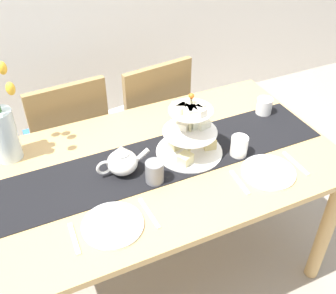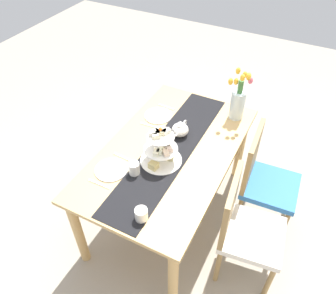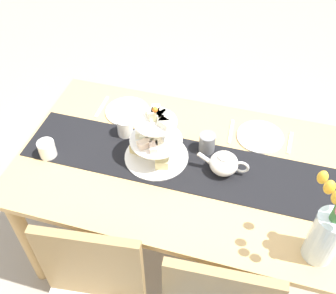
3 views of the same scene
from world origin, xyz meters
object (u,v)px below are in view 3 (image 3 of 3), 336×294
at_px(tiered_cake_stand, 156,141).
at_px(tulip_vase, 328,231).
at_px(fork_right, 154,117).
at_px(knife_right, 102,107).
at_px(cream_jug, 47,149).
at_px(mug_white_text, 125,127).
at_px(teapot, 224,163).
at_px(knife_left, 231,131).
at_px(dining_table, 183,178).
at_px(mug_grey, 207,143).
at_px(dinner_plate_right, 127,111).
at_px(fork_left, 290,143).
at_px(dinner_plate_left, 260,137).

distance_m(tiered_cake_stand, tulip_vase, 0.80).
height_order(fork_right, knife_right, same).
bearing_deg(cream_jug, mug_white_text, -142.25).
height_order(tiered_cake_stand, teapot, tiered_cake_stand).
height_order(cream_jug, knife_left, cream_jug).
distance_m(fork_right, mug_white_text, 0.19).
height_order(dining_table, knife_right, knife_right).
bearing_deg(tiered_cake_stand, dining_table, -179.73).
relative_size(cream_jug, mug_grey, 0.89).
relative_size(tiered_cake_stand, dinner_plate_right, 1.32).
relative_size(cream_jug, knife_left, 0.50).
bearing_deg(mug_grey, fork_right, -26.58).
xyz_separation_m(fork_left, fork_right, (0.70, 0.00, 0.00)).
bearing_deg(teapot, dinner_plate_right, -25.47).
height_order(tulip_vase, fork_left, tulip_vase).
distance_m(tiered_cake_stand, cream_jug, 0.51).
relative_size(dinner_plate_left, mug_white_text, 2.42).
relative_size(fork_right, mug_grey, 1.58).
relative_size(dining_table, mug_white_text, 16.32).
bearing_deg(fork_right, cream_jug, 44.70).
relative_size(fork_left, mug_grey, 1.58).
distance_m(dinner_plate_left, knife_right, 0.84).
xyz_separation_m(teapot, mug_white_text, (0.51, -0.11, -0.01)).
xyz_separation_m(teapot, fork_right, (0.41, -0.27, -0.06)).
xyz_separation_m(tiered_cake_stand, mug_white_text, (0.19, -0.11, -0.06)).
relative_size(dining_table, fork_right, 10.34).
xyz_separation_m(tiered_cake_stand, cream_jug, (0.49, 0.13, -0.07)).
height_order(teapot, knife_left, teapot).
bearing_deg(knife_left, tulip_vase, 126.58).
bearing_deg(dining_table, mug_white_text, -18.18).
xyz_separation_m(teapot, tulip_vase, (-0.42, 0.31, 0.11)).
bearing_deg(fork_left, knife_right, 0.00).
bearing_deg(fork_right, mug_white_text, 59.01).
height_order(fork_left, knife_left, same).
relative_size(tiered_cake_stand, dinner_plate_left, 1.32).
xyz_separation_m(tulip_vase, mug_grey, (0.52, -0.42, -0.11)).
relative_size(fork_left, dinner_plate_right, 0.65).
xyz_separation_m(tiered_cake_stand, dinner_plate_right, (0.24, -0.27, -0.11)).
xyz_separation_m(tiered_cake_stand, dinner_plate_left, (-0.46, -0.27, -0.11)).
height_order(tiered_cake_stand, fork_right, tiered_cake_stand).
relative_size(dinner_plate_right, mug_grey, 2.42).
bearing_deg(dinner_plate_left, mug_grey, 33.52).
xyz_separation_m(fork_left, mug_grey, (0.38, 0.16, 0.05)).
bearing_deg(knife_right, dining_table, 152.78).
distance_m(dinner_plate_right, knife_right, 0.15).
bearing_deg(dinner_plate_left, teapot, 62.81).
bearing_deg(knife_right, cream_jug, 74.67).
relative_size(dinner_plate_right, knife_right, 1.35).
bearing_deg(knife_left, cream_jug, 26.10).
xyz_separation_m(tulip_vase, cream_jug, (1.23, -0.18, -0.12)).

